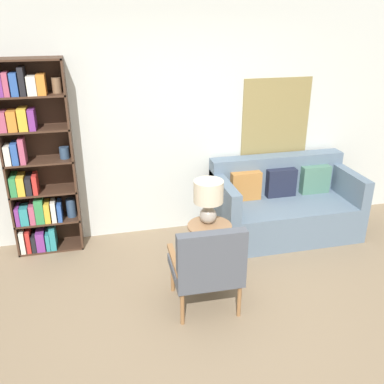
# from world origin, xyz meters

# --- Properties ---
(ground_plane) EXTENTS (14.00, 14.00, 0.00)m
(ground_plane) POSITION_xyz_m (0.00, 0.00, 0.00)
(ground_plane) COLOR #847056
(wall_back) EXTENTS (6.40, 0.08, 2.70)m
(wall_back) POSITION_xyz_m (0.02, 2.03, 1.35)
(wall_back) COLOR silver
(wall_back) RESTS_ON ground_plane
(bookshelf) EXTENTS (0.70, 0.30, 2.09)m
(bookshelf) POSITION_xyz_m (-1.52, 1.84, 1.00)
(bookshelf) COLOR #422B1E
(bookshelf) RESTS_ON ground_plane
(armchair) EXTENTS (0.61, 0.58, 0.86)m
(armchair) POSITION_xyz_m (-0.02, 0.35, 0.49)
(armchair) COLOR olive
(armchair) RESTS_ON ground_plane
(couch) EXTENTS (1.66, 0.86, 0.90)m
(couch) POSITION_xyz_m (1.27, 1.59, 0.34)
(couch) COLOR slate
(couch) RESTS_ON ground_plane
(side_table) EXTENTS (0.45, 0.45, 0.52)m
(side_table) POSITION_xyz_m (0.18, 1.00, 0.45)
(side_table) COLOR #99704C
(side_table) RESTS_ON ground_plane
(table_lamp) EXTENTS (0.30, 0.30, 0.46)m
(table_lamp) POSITION_xyz_m (0.18, 1.05, 0.81)
(table_lamp) COLOR #A59E93
(table_lamp) RESTS_ON side_table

